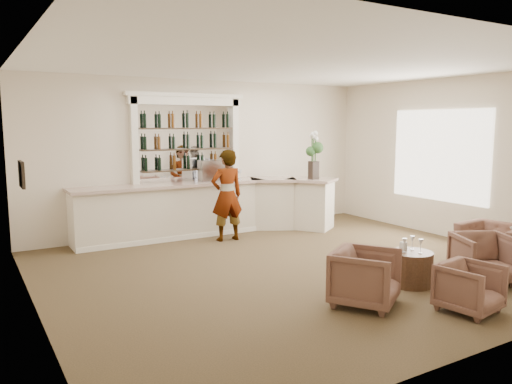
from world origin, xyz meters
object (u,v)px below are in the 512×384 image
Objects in this scene: cocktail_table at (411,268)px; armchair_left at (365,278)px; armchair_center at (470,288)px; armchair_right at (484,258)px; armchair_far at (494,244)px; espresso_machine at (211,171)px; sommelier at (227,195)px; flower_vase at (314,152)px; bar_counter at (211,208)px.

cocktail_table is 1.20m from armchair_left.
armchair_center is 0.86× the size of armchair_right.
armchair_far is (1.11, 0.58, -0.04)m from armchair_right.
sommelier is at bearing -81.82° from espresso_machine.
espresso_machine is at bearing 88.61° from armchair_center.
sommelier is 4.98m from armchair_far.
armchair_far is at bearing -45.68° from espresso_machine.
flower_vase is at bearing 65.89° from armchair_center.
bar_counter is 5.44× the size of flower_vase.
bar_counter is at bearing -116.90° from espresso_machine.
cocktail_table is at bearing -92.98° from armchair_far.
sommelier is 2.26× the size of armchair_left.
armchair_right is at bearing -91.31° from flower_vase.
bar_counter reaches higher than armchair_far.
sommelier is 1.76× the size of flower_vase.
armchair_left is at bearing -89.24° from armchair_far.
armchair_left is at bearing -91.25° from bar_counter.
bar_counter is 4.86m from armchair_left.
armchair_center is at bearing 102.10° from sommelier.
armchair_far is 0.97× the size of flower_vase.
armchair_far is at bearing -26.50° from armchair_left.
sommelier is (-1.00, 3.91, 0.68)m from cocktail_table.
armchair_center is 1.36× the size of espresso_machine.
bar_counter is at bearing 138.39° from armchair_right.
armchair_far is (3.20, -4.47, -0.24)m from bar_counter.
armchair_far reaches higher than armchair_center.
espresso_machine reaches higher than cocktail_table.
armchair_left is 3.33m from armchair_far.
sommelier is 5.14m from armchair_center.
armchair_center reaches higher than cocktail_table.
sommelier is at bearing 140.92° from armchair_right.
espresso_machine is (-3.13, 4.56, 1.03)m from armchair_far.
armchair_far is at bearing 2.87° from cocktail_table.
armchair_far is 4.13m from flower_vase.
sommelier is at bearing 178.73° from flower_vase.
sommelier is 2.69× the size of armchair_center.
armchair_center is 5.94m from espresso_machine.
espresso_machine is (-0.79, 5.79, 1.05)m from armchair_center.
armchair_right is (1.23, 0.66, 0.05)m from armchair_center.
cocktail_table is 0.60× the size of flower_vase.
espresso_machine is (0.17, 4.94, 0.99)m from armchair_left.
sommelier is (0.05, -0.66, 0.35)m from bar_counter.
flower_vase is (1.14, 3.86, 1.48)m from cocktail_table.
armchair_center is (-0.19, -1.13, 0.06)m from cocktail_table.
bar_counter is 5.77m from armchair_center.
armchair_left is at bearing -166.62° from cocktail_table.
armchair_left is 1.19× the size of armchair_center.
cocktail_table is at bearing -178.37° from armchair_right.
armchair_right is (1.04, -0.47, 0.12)m from cocktail_table.
armchair_center is (0.96, -0.85, -0.06)m from armchair_left.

